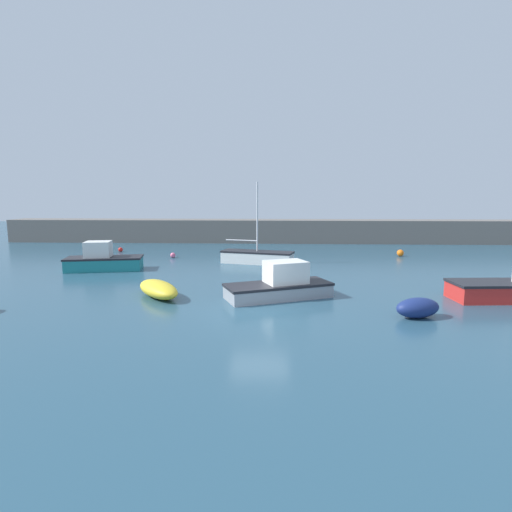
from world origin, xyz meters
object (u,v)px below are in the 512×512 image
at_px(mooring_buoy_pink, 173,255).
at_px(mooring_buoy_red, 120,250).
at_px(sailboat_tall_mast, 257,257).
at_px(mooring_buoy_orange, 400,253).
at_px(cabin_cruiser_white, 281,285).
at_px(dinghy_near_pier, 418,308).
at_px(rowboat_blue_near, 158,289).
at_px(sailboat_twin_hulled, 512,290).
at_px(motorboat_with_cabin, 103,260).

relative_size(mooring_buoy_pink, mooring_buoy_red, 1.04).
bearing_deg(mooring_buoy_pink, sailboat_tall_mast, -19.02).
height_order(mooring_buoy_orange, mooring_buoy_red, mooring_buoy_orange).
relative_size(cabin_cruiser_white, mooring_buoy_red, 13.63).
bearing_deg(cabin_cruiser_white, dinghy_near_pier, 128.39).
relative_size(cabin_cruiser_white, mooring_buoy_orange, 9.90).
distance_m(dinghy_near_pier, mooring_buoy_pink, 20.56).
bearing_deg(dinghy_near_pier, sailboat_tall_mast, -78.07).
relative_size(rowboat_blue_near, mooring_buoy_orange, 6.39).
xyz_separation_m(rowboat_blue_near, mooring_buoy_pink, (-2.46, 12.39, -0.19)).
bearing_deg(dinghy_near_pier, mooring_buoy_red, -60.30).
xyz_separation_m(sailboat_tall_mast, cabin_cruiser_white, (1.56, -9.86, 0.14)).
relative_size(cabin_cruiser_white, sailboat_twin_hulled, 0.89).
relative_size(dinghy_near_pier, mooring_buoy_red, 5.18).
bearing_deg(sailboat_twin_hulled, sailboat_tall_mast, -42.41).
height_order(motorboat_with_cabin, cabin_cruiser_white, motorboat_with_cabin).
relative_size(cabin_cruiser_white, mooring_buoy_pink, 13.15).
height_order(rowboat_blue_near, mooring_buoy_pink, rowboat_blue_near).
height_order(sailboat_tall_mast, mooring_buoy_pink, sailboat_tall_mast).
relative_size(sailboat_tall_mast, mooring_buoy_red, 14.74).
bearing_deg(dinghy_near_pier, mooring_buoy_pink, -64.41).
bearing_deg(rowboat_blue_near, mooring_buoy_pink, 152.89).
distance_m(mooring_buoy_pink, mooring_buoy_red, 6.32).
height_order(dinghy_near_pier, motorboat_with_cabin, motorboat_with_cabin).
bearing_deg(motorboat_with_cabin, rowboat_blue_near, -61.65).
bearing_deg(mooring_buoy_orange, dinghy_near_pier, -104.91).
bearing_deg(rowboat_blue_near, cabin_cruiser_white, 53.31).
distance_m(dinghy_near_pier, motorboat_with_cabin, 19.66).
xyz_separation_m(rowboat_blue_near, motorboat_with_cabin, (-5.71, 6.90, 0.27)).
distance_m(cabin_cruiser_white, mooring_buoy_orange, 17.08).
relative_size(dinghy_near_pier, motorboat_with_cabin, 0.40).
xyz_separation_m(sailboat_tall_mast, mooring_buoy_orange, (11.52, 4.02, -0.21)).
bearing_deg(mooring_buoy_pink, rowboat_blue_near, -78.77).
distance_m(dinghy_near_pier, mooring_buoy_orange, 17.44).
bearing_deg(mooring_buoy_red, cabin_cruiser_white, -47.99).
relative_size(dinghy_near_pier, sailboat_tall_mast, 0.35).
distance_m(motorboat_with_cabin, sailboat_twin_hulled, 23.48).
distance_m(sailboat_tall_mast, cabin_cruiser_white, 9.99).
height_order(sailboat_tall_mast, cabin_cruiser_white, sailboat_tall_mast).
xyz_separation_m(sailboat_twin_hulled, mooring_buoy_pink, (-19.25, 12.17, -0.25)).
xyz_separation_m(dinghy_near_pier, sailboat_tall_mast, (-7.03, 12.84, 0.08)).
xyz_separation_m(dinghy_near_pier, cabin_cruiser_white, (-5.46, 2.97, 0.22)).
bearing_deg(cabin_cruiser_white, mooring_buoy_pink, -78.58).
bearing_deg(rowboat_blue_near, mooring_buoy_red, 168.68).
xyz_separation_m(mooring_buoy_pink, mooring_buoy_red, (-5.47, 3.17, -0.01)).
bearing_deg(motorboat_with_cabin, mooring_buoy_red, 93.12).
bearing_deg(rowboat_blue_near, mooring_buoy_orange, 93.17).
distance_m(cabin_cruiser_white, sailboat_twin_hulled, 10.87).
distance_m(dinghy_near_pier, rowboat_blue_near, 11.73).
bearing_deg(sailboat_twin_hulled, dinghy_near_pier, 25.07).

